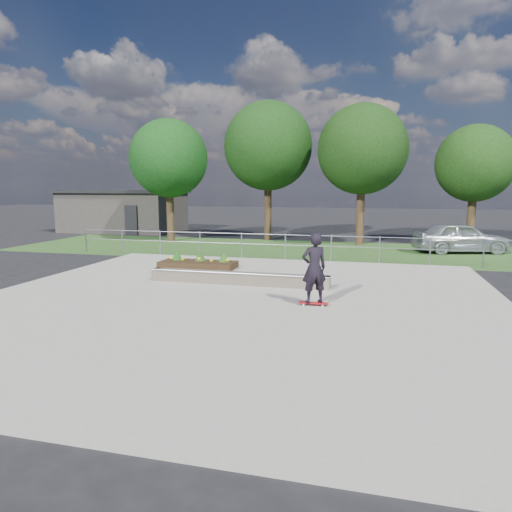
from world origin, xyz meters
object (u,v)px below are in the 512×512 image
at_px(grind_ledge, 238,278).
at_px(planter_bed, 198,263).
at_px(skateboarder, 314,268).
at_px(parked_car, 460,237).

distance_m(grind_ledge, planter_bed, 3.60).
xyz_separation_m(planter_bed, skateboarder, (5.17, -4.74, 0.84)).
bearing_deg(grind_ledge, parked_car, 49.96).
xyz_separation_m(grind_ledge, skateboarder, (2.74, -2.08, 0.82)).
bearing_deg(planter_bed, grind_ledge, -47.60).
height_order(skateboarder, parked_car, skateboarder).
relative_size(grind_ledge, planter_bed, 2.00).
distance_m(grind_ledge, skateboarder, 3.54).
relative_size(planter_bed, parked_car, 0.67).
distance_m(planter_bed, skateboarder, 7.06).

